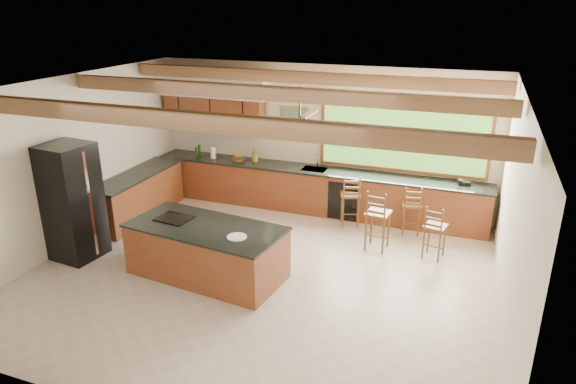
% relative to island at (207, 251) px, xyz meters
% --- Properties ---
extents(ground, '(7.20, 7.20, 0.00)m').
position_rel_island_xyz_m(ground, '(0.78, 0.30, -0.43)').
color(ground, beige).
rests_on(ground, ground).
extents(room_shell, '(7.27, 6.54, 3.02)m').
position_rel_island_xyz_m(room_shell, '(0.61, 0.95, 1.78)').
color(room_shell, beige).
rests_on(room_shell, ground).
extents(counter_run, '(7.12, 3.10, 1.24)m').
position_rel_island_xyz_m(counter_run, '(-0.04, 2.82, 0.03)').
color(counter_run, brown).
rests_on(counter_run, ground).
extents(island, '(2.59, 1.44, 0.88)m').
position_rel_island_xyz_m(island, '(0.00, 0.00, 0.00)').
color(island, brown).
rests_on(island, ground).
extents(refrigerator, '(0.85, 0.83, 2.00)m').
position_rel_island_xyz_m(refrigerator, '(-2.44, -0.17, 0.57)').
color(refrigerator, black).
rests_on(refrigerator, ground).
extents(bar_stool_a, '(0.45, 0.45, 1.13)m').
position_rel_island_xyz_m(bar_stool_a, '(2.37, 1.83, 0.24)').
color(bar_stool_a, brown).
rests_on(bar_stool_a, ground).
extents(bar_stool_b, '(0.48, 0.48, 1.06)m').
position_rel_island_xyz_m(bar_stool_b, '(1.67, 2.69, 0.19)').
color(bar_stool_b, brown).
rests_on(bar_stool_b, ground).
extents(bar_stool_c, '(0.42, 0.42, 0.98)m').
position_rel_island_xyz_m(bar_stool_c, '(2.84, 2.69, 0.14)').
color(bar_stool_c, brown).
rests_on(bar_stool_c, ground).
extents(bar_stool_d, '(0.42, 0.42, 0.97)m').
position_rel_island_xyz_m(bar_stool_d, '(3.36, 1.84, 0.14)').
color(bar_stool_d, brown).
rests_on(bar_stool_d, ground).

